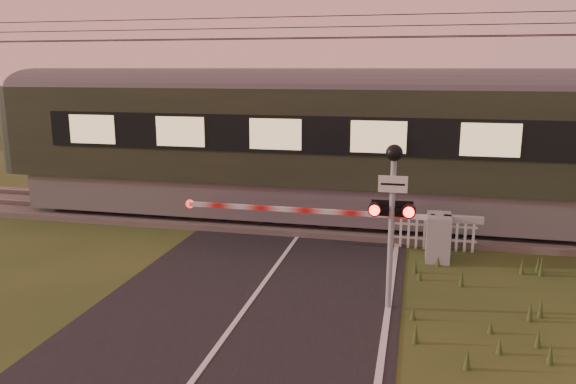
# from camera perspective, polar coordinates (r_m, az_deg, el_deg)

# --- Properties ---
(ground) EXTENTS (160.00, 160.00, 0.00)m
(ground) POSITION_cam_1_polar(r_m,az_deg,el_deg) (11.42, -4.24, -11.65)
(ground) COLOR #273E18
(ground) RESTS_ON ground
(road) EXTENTS (6.00, 140.00, 0.03)m
(road) POSITION_cam_1_polar(r_m,az_deg,el_deg) (11.21, -4.52, -12.08)
(road) COLOR black
(road) RESTS_ON ground
(track_bed) EXTENTS (140.00, 3.40, 0.39)m
(track_bed) POSITION_cam_1_polar(r_m,az_deg,el_deg) (17.36, 2.11, -2.87)
(track_bed) COLOR #47423D
(track_bed) RESTS_ON ground
(overhead_wires) EXTENTS (120.00, 0.62, 0.62)m
(overhead_wires) POSITION_cam_1_polar(r_m,az_deg,el_deg) (16.77, 2.27, 16.13)
(overhead_wires) COLOR black
(overhead_wires) RESTS_ON ground
(boom_gate) EXTENTS (7.70, 0.88, 1.18)m
(boom_gate) POSITION_cam_1_polar(r_m,az_deg,el_deg) (14.36, 13.44, -4.09)
(boom_gate) COLOR gray
(boom_gate) RESTS_ON ground
(crossing_signal) EXTENTS (0.83, 0.35, 3.27)m
(crossing_signal) POSITION_cam_1_polar(r_m,az_deg,el_deg) (10.82, 10.56, -0.60)
(crossing_signal) COLOR gray
(crossing_signal) RESTS_ON ground
(picket_fence) EXTENTS (2.24, 0.07, 0.83)m
(picket_fence) POSITION_cam_1_polar(r_m,az_deg,el_deg) (15.15, 14.46, -4.16)
(picket_fence) COLOR silver
(picket_fence) RESTS_ON ground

